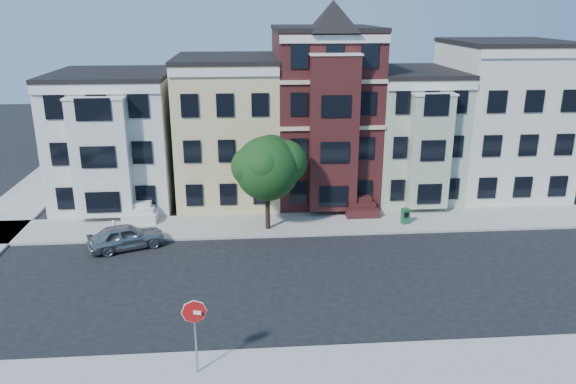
{
  "coord_description": "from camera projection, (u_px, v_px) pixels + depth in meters",
  "views": [
    {
      "loc": [
        -5.83,
        -25.97,
        13.46
      ],
      "look_at": [
        -3.58,
        2.22,
        4.2
      ],
      "focal_mm": 35.0,
      "sensor_mm": 36.0,
      "label": 1
    }
  ],
  "objects": [
    {
      "name": "street_tree",
      "position": [
        267.0,
        173.0,
        34.55
      ],
      "size": [
        7.86,
        7.86,
        7.36
      ],
      "primitive_type": null,
      "rotation": [
        0.0,
        0.0,
        -0.29
      ],
      "color": "#1D4A1A",
      "rests_on": "far_sidewalk"
    },
    {
      "name": "house_white",
      "position": [
        117.0,
        139.0,
        40.43
      ],
      "size": [
        8.0,
        9.0,
        9.0
      ],
      "primitive_type": "cube",
      "color": "silver",
      "rests_on": "ground"
    },
    {
      "name": "house_cream",
      "position": [
        501.0,
        120.0,
        42.27
      ],
      "size": [
        8.0,
        9.0,
        11.0
      ],
      "primitive_type": "cube",
      "color": "silver",
      "rests_on": "ground"
    },
    {
      "name": "fire_hydrant",
      "position": [
        114.0,
        228.0,
        34.85
      ],
      "size": [
        0.28,
        0.28,
        0.67
      ],
      "primitive_type": "cylinder",
      "rotation": [
        0.0,
        0.0,
        0.19
      ],
      "color": "silver",
      "rests_on": "far_sidewalk"
    },
    {
      "name": "house_brown",
      "position": [
        323.0,
        116.0,
        41.1
      ],
      "size": [
        7.0,
        9.0,
        12.0
      ],
      "primitive_type": "cube",
      "color": "#3C1515",
      "rests_on": "ground"
    },
    {
      "name": "newspaper_box",
      "position": [
        405.0,
        216.0,
        36.36
      ],
      "size": [
        0.54,
        0.51,
        1.01
      ],
      "primitive_type": "cube",
      "rotation": [
        0.0,
        0.0,
        0.25
      ],
      "color": "#1D6338",
      "rests_on": "far_sidewalk"
    },
    {
      "name": "parked_car",
      "position": [
        126.0,
        236.0,
        32.87
      ],
      "size": [
        4.73,
        3.27,
        1.5
      ],
      "primitive_type": "imported",
      "rotation": [
        0.0,
        0.0,
        1.95
      ],
      "color": "gray",
      "rests_on": "ground"
    },
    {
      "name": "house_yellow",
      "position": [
        228.0,
        131.0,
        40.88
      ],
      "size": [
        7.0,
        9.0,
        10.0
      ],
      "primitive_type": "cube",
      "color": "#D0BD85",
      "rests_on": "ground"
    },
    {
      "name": "stop_sign",
      "position": [
        195.0,
        332.0,
        21.04
      ],
      "size": [
        0.96,
        0.41,
        3.51
      ],
      "primitive_type": null,
      "rotation": [
        0.0,
        0.0,
        -0.29
      ],
      "color": "red",
      "rests_on": "near_sidewalk"
    },
    {
      "name": "house_green",
      "position": [
        409.0,
        134.0,
        42.05
      ],
      "size": [
        6.0,
        9.0,
        9.0
      ],
      "primitive_type": "cube",
      "color": "#A5B597",
      "rests_on": "ground"
    },
    {
      "name": "ground",
      "position": [
        360.0,
        280.0,
        29.23
      ],
      "size": [
        120.0,
        120.0,
        0.0
      ],
      "primitive_type": "plane",
      "color": "black"
    },
    {
      "name": "near_sidewalk",
      "position": [
        401.0,
        373.0,
        21.63
      ],
      "size": [
        60.0,
        4.0,
        0.15
      ],
      "primitive_type": "cube",
      "color": "#9E9B93",
      "rests_on": "ground"
    },
    {
      "name": "far_sidewalk",
      "position": [
        335.0,
        223.0,
        36.78
      ],
      "size": [
        60.0,
        4.0,
        0.15
      ],
      "primitive_type": "cube",
      "color": "#9E9B93",
      "rests_on": "ground"
    }
  ]
}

